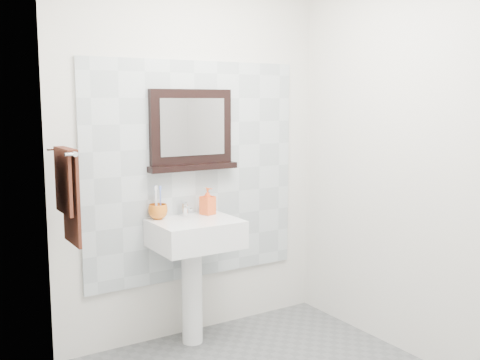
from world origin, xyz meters
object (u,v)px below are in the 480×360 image
(framed_mirror, at_px, (191,132))
(hand_towel, at_px, (68,189))
(pedestal_sink, at_px, (195,247))
(toothbrush_cup, at_px, (158,212))
(soap_dispenser, at_px, (208,201))

(framed_mirror, distance_m, hand_towel, 0.98)
(pedestal_sink, distance_m, toothbrush_cup, 0.34)
(toothbrush_cup, distance_m, framed_mirror, 0.58)
(toothbrush_cup, xyz_separation_m, hand_towel, (-0.63, -0.20, 0.23))
(framed_mirror, bearing_deg, pedestal_sink, -113.29)
(pedestal_sink, relative_size, hand_towel, 1.75)
(soap_dispenser, height_order, framed_mirror, framed_mirror)
(toothbrush_cup, relative_size, soap_dispenser, 0.68)
(pedestal_sink, relative_size, soap_dispenser, 5.19)
(toothbrush_cup, relative_size, framed_mirror, 0.20)
(hand_towel, bearing_deg, framed_mirror, 14.75)
(framed_mirror, relative_size, hand_towel, 1.16)
(soap_dispenser, bearing_deg, toothbrush_cup, 156.37)
(framed_mirror, height_order, hand_towel, framed_mirror)
(toothbrush_cup, distance_m, hand_towel, 0.70)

